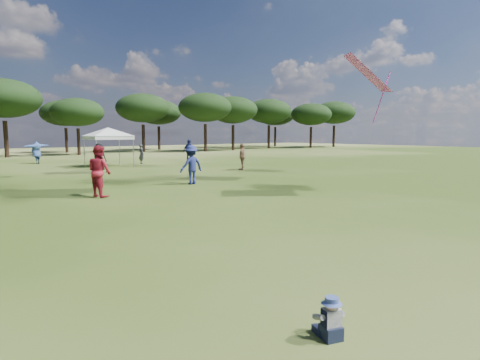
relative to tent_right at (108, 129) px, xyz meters
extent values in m
cylinder|color=black|center=(-3.88, 16.48, -0.87)|extent=(0.41, 0.41, 3.56)
ellipsoid|color=black|center=(-3.88, 16.48, 3.05)|extent=(6.91, 6.91, 3.73)
cylinder|color=black|center=(3.06, 16.81, -1.21)|extent=(0.33, 0.33, 2.88)
ellipsoid|color=black|center=(3.06, 16.81, 1.96)|extent=(5.60, 5.60, 3.02)
cylinder|color=black|center=(11.82, 19.28, -0.93)|extent=(0.39, 0.39, 3.44)
ellipsoid|color=black|center=(11.82, 19.28, 2.86)|extent=(6.69, 6.69, 3.60)
cylinder|color=black|center=(18.63, 15.35, -0.88)|extent=(0.40, 0.40, 3.53)
ellipsoid|color=black|center=(18.63, 15.35, 3.01)|extent=(6.86, 6.86, 3.70)
cylinder|color=black|center=(23.51, 15.76, -0.91)|extent=(0.40, 0.40, 3.47)
ellipsoid|color=black|center=(23.51, 15.76, 2.90)|extent=(6.74, 6.74, 3.63)
cylinder|color=black|center=(32.08, 17.76, -0.86)|extent=(0.41, 0.41, 3.57)
ellipsoid|color=black|center=(32.08, 17.76, 3.07)|extent=(6.94, 6.94, 3.74)
cylinder|color=black|center=(39.20, 15.42, -0.97)|extent=(0.38, 0.38, 3.35)
ellipsoid|color=black|center=(39.20, 15.42, 2.72)|extent=(6.51, 6.51, 3.51)
cylinder|color=black|center=(45.70, 15.92, -0.82)|extent=(0.42, 0.42, 3.66)
ellipsoid|color=black|center=(45.70, 15.92, 3.21)|extent=(7.10, 7.10, 3.83)
cylinder|color=black|center=(3.69, 23.64, -1.15)|extent=(0.34, 0.34, 2.99)
ellipsoid|color=black|center=(3.69, 23.64, 2.14)|extent=(5.81, 5.81, 3.13)
cylinder|color=black|center=(16.48, 24.05, -0.99)|extent=(0.38, 0.38, 3.31)
ellipsoid|color=black|center=(16.48, 24.05, 2.65)|extent=(6.43, 6.43, 3.47)
cylinder|color=black|center=(30.17, 24.42, -0.83)|extent=(0.42, 0.42, 3.64)
ellipsoid|color=black|center=(30.17, 24.42, 3.17)|extent=(7.06, 7.06, 3.81)
cylinder|color=black|center=(39.26, 23.81, -0.92)|extent=(0.40, 0.40, 3.46)
ellipsoid|color=black|center=(39.26, 23.81, 2.89)|extent=(6.72, 6.72, 3.62)
cylinder|color=gray|center=(-1.32, -1.29, -1.60)|extent=(0.06, 0.06, 2.10)
cylinder|color=gray|center=(1.29, -1.32, -1.60)|extent=(0.06, 0.06, 2.10)
cylinder|color=gray|center=(-1.29, 1.32, -1.60)|extent=(0.06, 0.06, 2.10)
cylinder|color=gray|center=(1.32, 1.29, -1.60)|extent=(0.06, 0.06, 2.10)
cube|color=silver|center=(0.00, 0.00, -0.60)|extent=(2.79, 2.79, 0.25)
pyramid|color=silver|center=(0.00, 0.00, 0.13)|extent=(5.64, 5.64, 0.60)
cube|color=black|center=(-7.06, -25.48, -2.56)|extent=(0.27, 0.27, 0.16)
cube|color=black|center=(-7.08, -25.31, -2.60)|extent=(0.13, 0.21, 0.09)
cube|color=black|center=(-6.94, -25.35, -2.60)|extent=(0.13, 0.21, 0.09)
cube|color=white|center=(-7.06, -25.48, -2.38)|extent=(0.24, 0.20, 0.21)
cylinder|color=white|center=(-7.17, -25.38, -2.38)|extent=(0.13, 0.22, 0.13)
cylinder|color=white|center=(-6.92, -25.46, -2.38)|extent=(0.13, 0.22, 0.13)
sphere|color=#E0B293|center=(-7.06, -25.48, -2.24)|extent=(0.15, 0.15, 0.15)
cone|color=#4E63B7|center=(-7.06, -25.48, -2.20)|extent=(0.24, 0.24, 0.02)
cylinder|color=#4E63B7|center=(-7.06, -25.48, -2.17)|extent=(0.16, 0.16, 0.06)
imported|color=maroon|center=(-5.42, -13.39, -1.68)|extent=(0.93, 1.08, 1.93)
imported|color=navy|center=(-0.77, -12.33, -1.74)|extent=(1.21, 0.75, 1.81)
imported|color=#333439|center=(2.83, 0.70, -1.88)|extent=(0.37, 0.56, 1.54)
imported|color=navy|center=(6.36, -0.60, -1.71)|extent=(0.91, 1.19, 1.88)
imported|color=navy|center=(-3.45, 6.02, -1.76)|extent=(2.23, 1.45, 1.77)
imported|color=black|center=(-1.52, -2.40, -1.78)|extent=(0.97, 1.00, 1.74)
imported|color=#90664E|center=(5.68, -8.16, -1.79)|extent=(1.04, 0.98, 1.72)
plane|color=#DC37C2|center=(3.36, -18.81, 2.08)|extent=(2.80, 2.61, 1.67)
camera|label=1|loc=(-10.65, -28.25, -0.27)|focal=30.00mm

